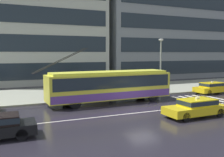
% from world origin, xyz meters
% --- Properties ---
extents(ground_plane, '(160.00, 160.00, 0.00)m').
position_xyz_m(ground_plane, '(0.00, 0.00, 0.00)').
color(ground_plane, '#23202A').
extents(sidewalk_slab, '(80.00, 10.00, 0.14)m').
position_xyz_m(sidewalk_slab, '(0.00, 9.92, 0.07)').
color(sidewalk_slab, gray).
rests_on(sidewalk_slab, ground_plane).
extents(crosswalk_stripe_edge_near, '(0.44, 4.40, 0.01)m').
position_xyz_m(crosswalk_stripe_edge_near, '(5.77, 1.46, 0.00)').
color(crosswalk_stripe_edge_near, beige).
rests_on(crosswalk_stripe_edge_near, ground_plane).
extents(crosswalk_stripe_inner_a, '(0.44, 4.40, 0.01)m').
position_xyz_m(crosswalk_stripe_inner_a, '(6.67, 1.46, 0.00)').
color(crosswalk_stripe_inner_a, beige).
rests_on(crosswalk_stripe_inner_a, ground_plane).
extents(crosswalk_stripe_center, '(0.44, 4.40, 0.01)m').
position_xyz_m(crosswalk_stripe_center, '(7.57, 1.46, 0.00)').
color(crosswalk_stripe_center, beige).
rests_on(crosswalk_stripe_center, ground_plane).
extents(crosswalk_stripe_inner_b, '(0.44, 4.40, 0.01)m').
position_xyz_m(crosswalk_stripe_inner_b, '(8.47, 1.46, 0.00)').
color(crosswalk_stripe_inner_b, beige).
rests_on(crosswalk_stripe_inner_b, ground_plane).
extents(crosswalk_stripe_edge_far, '(0.44, 4.40, 0.01)m').
position_xyz_m(crosswalk_stripe_edge_far, '(9.37, 1.46, 0.00)').
color(crosswalk_stripe_edge_far, beige).
rests_on(crosswalk_stripe_edge_far, ground_plane).
extents(lane_centre_line, '(72.00, 0.14, 0.01)m').
position_xyz_m(lane_centre_line, '(0.00, -1.20, 0.00)').
color(lane_centre_line, silver).
rests_on(lane_centre_line, ground_plane).
extents(trolleybus, '(12.70, 2.82, 5.00)m').
position_xyz_m(trolleybus, '(-1.42, 3.32, 1.60)').
color(trolleybus, yellow).
rests_on(trolleybus, ground_plane).
extents(taxi_oncoming_near, '(4.65, 1.87, 1.39)m').
position_xyz_m(taxi_oncoming_near, '(2.15, -3.88, 0.70)').
color(taxi_oncoming_near, yellow).
rests_on(taxi_oncoming_near, ground_plane).
extents(taxi_ahead_of_bus, '(4.70, 1.97, 1.39)m').
position_xyz_m(taxi_ahead_of_bus, '(11.30, 3.52, 0.70)').
color(taxi_ahead_of_bus, yellow).
rests_on(taxi_ahead_of_bus, ground_plane).
extents(bus_shelter, '(4.11, 1.52, 2.53)m').
position_xyz_m(bus_shelter, '(-1.61, 6.53, 2.00)').
color(bus_shelter, gray).
rests_on(bus_shelter, sidewalk_slab).
extents(pedestrian_at_shelter, '(0.50, 0.50, 1.66)m').
position_xyz_m(pedestrian_at_shelter, '(-6.34, 7.23, 1.12)').
color(pedestrian_at_shelter, '#173345').
rests_on(pedestrian_at_shelter, sidewalk_slab).
extents(pedestrian_approaching_curb, '(1.29, 1.29, 1.97)m').
position_xyz_m(pedestrian_approaching_curb, '(-0.24, 5.93, 1.68)').
color(pedestrian_approaching_curb, navy).
rests_on(pedestrian_approaching_curb, sidewalk_slab).
extents(pedestrian_walking_past, '(1.34, 1.34, 1.93)m').
position_xyz_m(pedestrian_walking_past, '(0.04, 6.81, 1.66)').
color(pedestrian_walking_past, navy).
rests_on(pedestrian_walking_past, sidewalk_slab).
extents(street_lamp, '(0.60, 0.32, 5.98)m').
position_xyz_m(street_lamp, '(5.68, 5.67, 3.73)').
color(street_lamp, gray).
rests_on(street_lamp, sidewalk_slab).
extents(office_tower_corner_left, '(19.98, 14.18, 23.21)m').
position_xyz_m(office_tower_corner_left, '(-5.06, 24.86, 11.61)').
color(office_tower_corner_left, '#B1B7AC').
rests_on(office_tower_corner_left, ground_plane).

